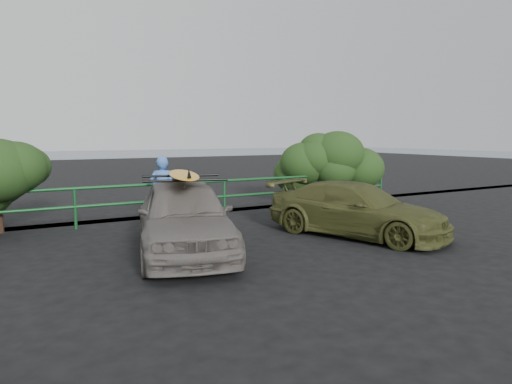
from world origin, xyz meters
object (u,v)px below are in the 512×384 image
guardrail (191,200)px  sedan (184,217)px  man (163,191)px  surfboard (183,175)px  olive_vehicle (356,209)px

guardrail → sedan: sedan is taller
man → surfboard: man is taller
guardrail → surfboard: (-1.47, -3.47, 1.02)m
guardrail → olive_vehicle: 4.61m
surfboard → olive_vehicle: bearing=9.0°
sedan → olive_vehicle: 4.01m
sedan → surfboard: (0.00, 0.00, 0.81)m
sedan → olive_vehicle: (3.99, -0.39, -0.12)m
olive_vehicle → man: man is taller
guardrail → surfboard: 3.90m
sedan → olive_vehicle: sedan is taller
man → surfboard: 2.99m
sedan → man: man is taller
man → guardrail: bearing=-125.9°
olive_vehicle → surfboard: size_ratio=1.64×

